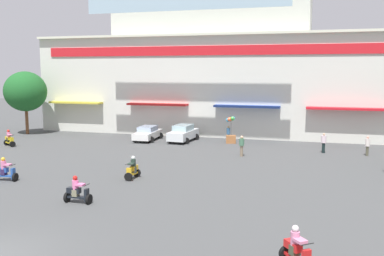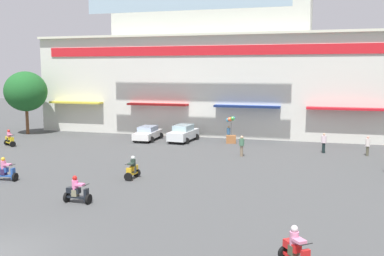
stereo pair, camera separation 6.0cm
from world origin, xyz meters
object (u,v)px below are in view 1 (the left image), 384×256
parked_car_0 (148,133)px  scooter_rider_3 (296,250)px  plaza_tree_0 (25,91)px  pedestrian_2 (324,142)px  scooter_rider_0 (5,171)px  pedestrian_1 (368,145)px  pedestrian_0 (228,133)px  scooter_rider_5 (9,139)px  balloon_vendor_cart (231,131)px  parked_car_1 (183,133)px  pedestrian_3 (242,145)px  scooter_rider_1 (77,192)px  scooter_rider_2 (133,169)px

parked_car_0 → scooter_rider_3: bearing=-57.8°
plaza_tree_0 → pedestrian_2: plaza_tree_0 is taller
scooter_rider_0 → pedestrian_1: pedestrian_1 is taller
plaza_tree_0 → pedestrian_2: 30.85m
pedestrian_0 → pedestrian_2: 9.06m
pedestrian_0 → pedestrian_2: (8.60, -2.85, 0.02)m
plaza_tree_0 → parked_car_0: (14.07, -0.39, -3.86)m
parked_car_0 → pedestrian_1: pedestrian_1 is taller
scooter_rider_5 → balloon_vendor_cart: 20.24m
pedestrian_2 → balloon_vendor_cart: bearing=162.4°
parked_car_1 → pedestrian_3: size_ratio=2.65×
scooter_rider_5 → pedestrian_2: size_ratio=0.90×
scooter_rider_1 → plaza_tree_0: bearing=131.8°
scooter_rider_2 → pedestrian_3: pedestrian_3 is taller
parked_car_0 → pedestrian_1: bearing=-6.9°
parked_car_1 → scooter_rider_2: (1.24, -14.77, -0.21)m
scooter_rider_1 → scooter_rider_2: scooter_rider_2 is taller
pedestrian_3 → balloon_vendor_cart: 6.32m
scooter_rider_3 → balloon_vendor_cart: size_ratio=0.58×
plaza_tree_0 → parked_car_1: bearing=-0.2°
scooter_rider_5 → scooter_rider_2: bearing=-26.9°
scooter_rider_5 → pedestrian_3: 21.01m
scooter_rider_1 → parked_car_1: bearing=91.6°
plaza_tree_0 → scooter_rider_1: 27.54m
plaza_tree_0 → parked_car_0: 14.60m
plaza_tree_0 → scooter_rider_0: 21.29m
scooter_rider_1 → pedestrian_3: size_ratio=0.87×
scooter_rider_0 → pedestrian_0: pedestrian_0 is taller
parked_car_0 → pedestrian_2: pedestrian_2 is taller
parked_car_1 → scooter_rider_0: 18.48m
plaza_tree_0 → scooter_rider_5: bearing=-64.7°
scooter_rider_3 → scooter_rider_5: size_ratio=0.98×
pedestrian_2 → balloon_vendor_cart: (-8.32, 2.64, 0.25)m
plaza_tree_0 → pedestrian_3: size_ratio=4.02×
scooter_rider_2 → pedestrian_1: size_ratio=0.91×
scooter_rider_3 → pedestrian_3: bearing=105.2°
scooter_rider_3 → pedestrian_3: size_ratio=0.89×
scooter_rider_1 → pedestrian_2: bearing=55.3°
plaza_tree_0 → scooter_rider_2: plaza_tree_0 is taller
scooter_rider_5 → pedestrian_1: pedestrian_1 is taller
balloon_vendor_cart → pedestrian_3: bearing=-71.2°
parked_car_1 → pedestrian_3: (6.65, -5.73, 0.13)m
scooter_rider_0 → scooter_rider_2: scooter_rider_0 is taller
pedestrian_3 → scooter_rider_5: bearing=-176.9°
plaza_tree_0 → pedestrian_1: (33.90, -2.78, -3.66)m
balloon_vendor_cart → parked_car_0: bearing=-176.1°
pedestrian_0 → pedestrian_3: 6.61m
parked_car_1 → pedestrian_0: size_ratio=2.74×
pedestrian_2 → scooter_rider_2: bearing=-133.4°
scooter_rider_3 → pedestrian_3: pedestrian_3 is taller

